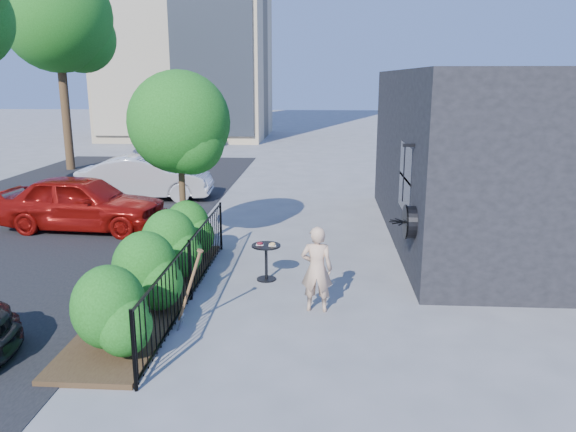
# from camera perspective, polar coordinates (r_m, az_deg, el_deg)

# --- Properties ---
(ground) EXTENTS (120.00, 120.00, 0.00)m
(ground) POSITION_cam_1_polar(r_m,az_deg,el_deg) (9.97, -1.27, -8.67)
(ground) COLOR gray
(ground) RESTS_ON ground
(shop_building) EXTENTS (6.22, 9.00, 4.00)m
(shop_building) POSITION_cam_1_polar(r_m,az_deg,el_deg) (14.57, 22.51, 5.64)
(shop_building) COLOR black
(shop_building) RESTS_ON ground
(fence) EXTENTS (0.05, 6.05, 1.10)m
(fence) POSITION_cam_1_polar(r_m,az_deg,el_deg) (10.01, -9.91, -5.37)
(fence) COLOR black
(fence) RESTS_ON ground
(planting_bed) EXTENTS (1.30, 6.00, 0.08)m
(planting_bed) POSITION_cam_1_polar(r_m,az_deg,el_deg) (10.37, -13.59, -7.93)
(planting_bed) COLOR #382616
(planting_bed) RESTS_ON ground
(shrubs) EXTENTS (1.10, 5.60, 1.24)m
(shrubs) POSITION_cam_1_polar(r_m,az_deg,el_deg) (10.21, -13.10, -4.31)
(shrubs) COLOR #185112
(shrubs) RESTS_ON ground
(patio_tree) EXTENTS (2.20, 2.20, 3.94)m
(patio_tree) POSITION_cam_1_polar(r_m,az_deg,el_deg) (12.36, -10.73, 8.72)
(patio_tree) COLOR #3F2B19
(patio_tree) RESTS_ON ground
(street_tree_far) EXTENTS (4.40, 4.40, 8.28)m
(street_tree_far) POSITION_cam_1_polar(r_m,az_deg,el_deg) (25.59, -22.28, 17.59)
(street_tree_far) COLOR #3F2B19
(street_tree_far) RESTS_ON ground
(cafe_table) EXTENTS (0.56, 0.56, 0.75)m
(cafe_table) POSITION_cam_1_polar(r_m,az_deg,el_deg) (10.83, -2.23, -4.06)
(cafe_table) COLOR black
(cafe_table) RESTS_ON ground
(woman) EXTENTS (0.56, 0.39, 1.47)m
(woman) POSITION_cam_1_polar(r_m,az_deg,el_deg) (9.37, 2.93, -5.40)
(woman) COLOR tan
(woman) RESTS_ON ground
(shovel) EXTENTS (0.46, 0.17, 1.34)m
(shovel) POSITION_cam_1_polar(r_m,az_deg,el_deg) (8.87, -10.13, -7.76)
(shovel) COLOR brown
(shovel) RESTS_ON ground
(car_red) EXTENTS (4.32, 2.01, 1.43)m
(car_red) POSITION_cam_1_polar(r_m,az_deg,el_deg) (15.29, -20.12, 1.30)
(car_red) COLOR maroon
(car_red) RESTS_ON ground
(car_silver) EXTENTS (4.26, 1.71, 1.38)m
(car_silver) POSITION_cam_1_polar(r_m,az_deg,el_deg) (18.67, -14.20, 3.78)
(car_silver) COLOR silver
(car_silver) RESTS_ON ground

